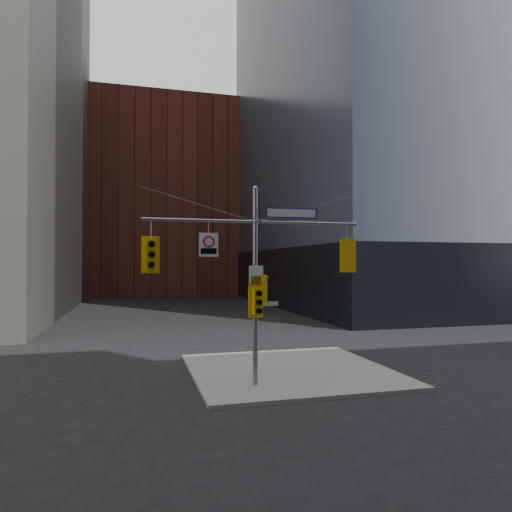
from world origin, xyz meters
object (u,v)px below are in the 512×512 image
traffic_light_east_arm (347,255)px  regulatory_sign_arm (209,244)px  traffic_light_pole_side (264,288)px  street_sign_blade (291,213)px  traffic_light_pole_front (257,302)px  traffic_light_west_arm (151,254)px  signal_assembly (255,266)px

traffic_light_east_arm → regulatory_sign_arm: 5.32m
traffic_light_pole_side → regulatory_sign_arm: 2.57m
street_sign_blade → regulatory_sign_arm: size_ratio=2.34×
traffic_light_pole_front → street_sign_blade: (1.38, 0.27, 3.21)m
traffic_light_west_arm → traffic_light_pole_side: (3.99, -0.00, -1.21)m
traffic_light_pole_front → regulatory_sign_arm: 2.67m
regulatory_sign_arm → traffic_light_pole_side: bearing=5.6°
traffic_light_west_arm → street_sign_blade: (5.05, -0.01, 1.55)m
traffic_light_east_arm → traffic_light_pole_front: bearing=16.2°
traffic_light_pole_side → regulatory_sign_arm: (-2.02, -0.03, 1.59)m
traffic_light_west_arm → traffic_light_pole_front: bearing=-7.5°
traffic_light_west_arm → traffic_light_pole_front: 4.04m
traffic_light_west_arm → regulatory_sign_arm: (1.97, -0.03, 0.38)m
traffic_light_west_arm → traffic_light_pole_front: size_ratio=1.11×
traffic_light_pole_front → street_sign_blade: size_ratio=0.58×
traffic_light_west_arm → traffic_light_pole_front: (3.67, -0.28, -1.66)m
signal_assembly → traffic_light_pole_side: signal_assembly is taller
street_sign_blade → regulatory_sign_arm: (-3.08, -0.02, -1.17)m
traffic_light_east_arm → signal_assembly: bearing=11.9°
traffic_light_west_arm → regulatory_sign_arm: bearing=-4.1°
traffic_light_east_arm → street_sign_blade: 2.71m
traffic_light_pole_side → street_sign_blade: 2.95m
traffic_light_pole_side → traffic_light_east_arm: bearing=-97.4°
traffic_light_pole_side → regulatory_sign_arm: bearing=83.7°
traffic_light_west_arm → regulatory_sign_arm: size_ratio=1.53×
traffic_light_pole_side → signal_assembly: bearing=85.0°
traffic_light_pole_front → regulatory_sign_arm: bearing=165.1°
traffic_light_west_arm → traffic_light_pole_side: size_ratio=1.30×
traffic_light_pole_front → signal_assembly: bearing=83.3°
street_sign_blade → regulatory_sign_arm: 3.29m
signal_assembly → regulatory_sign_arm: 1.86m
signal_assembly → traffic_light_pole_front: bearing=-90.1°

